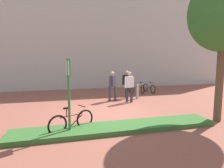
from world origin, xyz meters
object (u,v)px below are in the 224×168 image
bike_at_sign (72,121)px  person_shirt_blue (129,85)px  person_suited_navy (127,83)px  person_suited_dark (112,84)px  bike_rack_cluster (140,88)px  tree_sidewalk (224,14)px  parking_sign_post (69,86)px  bollard_steel (138,91)px

bike_at_sign → person_shirt_blue: size_ratio=0.89×
person_suited_navy → person_suited_dark: bearing=-153.0°
bike_at_sign → bike_rack_cluster: (5.27, 6.59, -0.00)m
tree_sidewalk → bike_at_sign: 6.69m
bike_at_sign → person_suited_dark: bearing=59.5°
tree_sidewalk → bike_rack_cluster: tree_sidewalk is taller
person_shirt_blue → person_suited_navy: bearing=77.2°
tree_sidewalk → bike_at_sign: tree_sidewalk is taller
parking_sign_post → bike_rack_cluster: (5.36, 6.84, -1.23)m
bike_at_sign → bike_rack_cluster: 8.44m
bike_rack_cluster → bollard_steel: (-1.03, -2.01, 0.10)m
parking_sign_post → bollard_steel: (4.32, 4.83, -1.13)m
bike_rack_cluster → person_suited_navy: bearing=-134.0°
person_suited_dark → parking_sign_post: bearing=-120.0°
bike_rack_cluster → person_suited_navy: 2.42m
person_shirt_blue → bike_rack_cluster: bearing=56.6°
tree_sidewalk → parking_sign_post: bearing=179.3°
bike_rack_cluster → bollard_steel: 2.26m
parking_sign_post → person_shirt_blue: bearing=48.9°
tree_sidewalk → bike_at_sign: size_ratio=3.59×
bollard_steel → person_shirt_blue: 1.32m
tree_sidewalk → person_suited_dark: 6.34m
tree_sidewalk → parking_sign_post: (-5.65, 0.06, -2.47)m
bike_rack_cluster → person_shirt_blue: (-1.89, -2.86, 0.63)m
bike_rack_cluster → tree_sidewalk: bearing=-87.6°
person_suited_dark → person_suited_navy: (1.08, 0.55, 0.00)m
bike_rack_cluster → person_shirt_blue: size_ratio=1.23×
tree_sidewalk → bollard_steel: bearing=105.1°
parking_sign_post → bike_rack_cluster: 8.78m
tree_sidewalk → bollard_steel: 6.22m
tree_sidewalk → parking_sign_post: 6.16m
tree_sidewalk → bike_rack_cluster: bearing=92.4°
person_shirt_blue → bike_at_sign: bearing=-132.2°
person_shirt_blue → person_suited_dark: bearing=142.2°
person_suited_navy → bollard_steel: bearing=-29.7°
parking_sign_post → bike_at_sign: (0.08, 0.25, -1.23)m
tree_sidewalk → person_suited_dark: (-2.99, 4.68, -3.07)m
tree_sidewalk → person_shirt_blue: tree_sidewalk is taller
bollard_steel → person_suited_dark: 1.76m
tree_sidewalk → person_suited_navy: tree_sidewalk is taller
bike_rack_cluster → person_shirt_blue: bearing=-123.4°
tree_sidewalk → person_suited_dark: tree_sidewalk is taller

